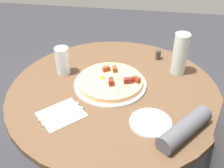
{
  "coord_description": "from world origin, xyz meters",
  "views": [
    {
      "loc": [
        -1.01,
        -0.15,
        1.52
      ],
      "look_at": [
        0.02,
        0.01,
        0.77
      ],
      "focal_mm": 44.82,
      "sensor_mm": 36.0,
      "label": 1
    }
  ],
  "objects": [
    {
      "name": "water_glass",
      "position": [
        0.11,
        0.27,
        0.82
      ],
      "size": [
        0.07,
        0.07,
        0.14
      ],
      "primitive_type": "cylinder",
      "color": "silver",
      "rests_on": "dining_table"
    },
    {
      "name": "napkin",
      "position": [
        -0.2,
        0.19,
        0.75
      ],
      "size": [
        0.22,
        0.22,
        0.0
      ],
      "primitive_type": "cube",
      "rotation": [
        0.0,
        0.0,
        2.36
      ],
      "color": "white",
      "rests_on": "dining_table"
    },
    {
      "name": "salt_shaker",
      "position": [
        0.18,
        0.32,
        0.78
      ],
      "size": [
        0.03,
        0.03,
        0.06
      ],
      "primitive_type": "cylinder",
      "color": "white",
      "rests_on": "dining_table"
    },
    {
      "name": "water_bottle",
      "position": [
        0.2,
        -0.29,
        0.85
      ],
      "size": [
        0.07,
        0.07,
        0.21
      ],
      "primitive_type": "cylinder",
      "color": "silver",
      "rests_on": "dining_table"
    },
    {
      "name": "pizza_plate",
      "position": [
        0.03,
        0.02,
        0.76
      ],
      "size": [
        0.34,
        0.34,
        0.01
      ],
      "primitive_type": "cylinder",
      "color": "white",
      "rests_on": "dining_table"
    },
    {
      "name": "knife",
      "position": [
        -0.21,
        0.17,
        0.76
      ],
      "size": [
        0.14,
        0.14,
        0.0
      ],
      "primitive_type": "cube",
      "rotation": [
        0.0,
        0.0,
        2.36
      ],
      "color": "silver",
      "rests_on": "napkin"
    },
    {
      "name": "breakfast_pizza",
      "position": [
        0.03,
        0.02,
        0.78
      ],
      "size": [
        0.3,
        0.3,
        0.05
      ],
      "color": "tan",
      "rests_on": "pizza_plate"
    },
    {
      "name": "pepper_shaker",
      "position": [
        0.31,
        -0.19,
        0.78
      ],
      "size": [
        0.03,
        0.03,
        0.05
      ],
      "primitive_type": "cylinder",
      "color": "#3F3833",
      "rests_on": "dining_table"
    },
    {
      "name": "bread_plate",
      "position": [
        -0.2,
        -0.17,
        0.76
      ],
      "size": [
        0.17,
        0.17,
        0.01
      ],
      "primitive_type": "cylinder",
      "color": "white",
      "rests_on": "dining_table"
    },
    {
      "name": "dining_table",
      "position": [
        0.0,
        0.0,
        0.57
      ],
      "size": [
        0.97,
        0.97,
        0.75
      ],
      "color": "brown",
      "rests_on": "ground_plane"
    },
    {
      "name": "fork",
      "position": [
        -0.19,
        0.2,
        0.76
      ],
      "size": [
        0.14,
        0.14,
        0.0
      ],
      "primitive_type": "cube",
      "rotation": [
        0.0,
        0.0,
        2.36
      ],
      "color": "silver",
      "rests_on": "napkin"
    }
  ]
}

